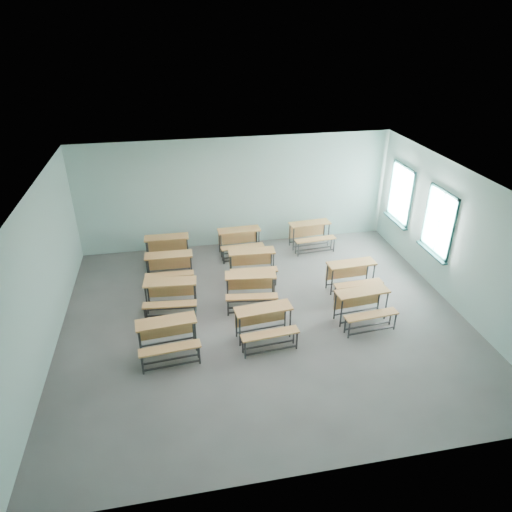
# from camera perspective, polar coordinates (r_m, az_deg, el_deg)

# --- Properties ---
(room) EXTENTS (9.04, 8.04, 3.24)m
(room) POSITION_cam_1_polar(r_m,az_deg,el_deg) (9.69, 1.62, -0.04)
(room) COLOR slate
(room) RESTS_ON ground
(desk_unit_r0c0) EXTENTS (1.27, 0.90, 0.75)m
(desk_unit_r0c0) POSITION_cam_1_polar(r_m,az_deg,el_deg) (9.41, -11.01, -9.53)
(desk_unit_r0c0) COLOR #CD8A4A
(desk_unit_r0c0) RESTS_ON ground
(desk_unit_r0c1) EXTENTS (1.27, 0.91, 0.75)m
(desk_unit_r0c1) POSITION_cam_1_polar(r_m,az_deg,el_deg) (9.60, 1.11, -8.05)
(desk_unit_r0c1) COLOR #CD8A4A
(desk_unit_r0c1) RESTS_ON ground
(desk_unit_r0c2) EXTENTS (1.27, 0.90, 0.75)m
(desk_unit_r0c2) POSITION_cam_1_polar(r_m,az_deg,el_deg) (10.41, 13.30, -5.71)
(desk_unit_r0c2) COLOR #CD8A4A
(desk_unit_r0c2) RESTS_ON ground
(desk_unit_r1c0) EXTENTS (1.27, 0.91, 0.75)m
(desk_unit_r1c0) POSITION_cam_1_polar(r_m,az_deg,el_deg) (10.66, -10.64, -4.53)
(desk_unit_r1c0) COLOR #CD8A4A
(desk_unit_r1c0) RESTS_ON ground
(desk_unit_r1c1) EXTENTS (1.29, 0.95, 0.75)m
(desk_unit_r1c1) POSITION_cam_1_polar(r_m,az_deg,el_deg) (10.74, -0.65, -3.71)
(desk_unit_r1c1) COLOR #CD8A4A
(desk_unit_r1c1) RESTS_ON ground
(desk_unit_r1c2) EXTENTS (1.24, 0.87, 0.75)m
(desk_unit_r1c2) POSITION_cam_1_polar(r_m,az_deg,el_deg) (11.47, 11.97, -2.15)
(desk_unit_r1c2) COLOR #CD8A4A
(desk_unit_r1c2) RESTS_ON ground
(desk_unit_r2c0) EXTENTS (1.22, 0.84, 0.75)m
(desk_unit_r2c0) POSITION_cam_1_polar(r_m,az_deg,el_deg) (11.81, -10.79, -1.08)
(desk_unit_r2c0) COLOR #CD8A4A
(desk_unit_r2c0) RESTS_ON ground
(desk_unit_r2c1) EXTENTS (1.25, 0.88, 0.75)m
(desk_unit_r2c1) POSITION_cam_1_polar(r_m,az_deg,el_deg) (11.79, -0.49, -0.61)
(desk_unit_r2c1) COLOR #CD8A4A
(desk_unit_r2c1) RESTS_ON ground
(desk_unit_r3c0) EXTENTS (1.22, 0.83, 0.75)m
(desk_unit_r3c0) POSITION_cam_1_polar(r_m,az_deg,el_deg) (12.75, -11.03, 1.19)
(desk_unit_r3c0) COLOR #CD8A4A
(desk_unit_r3c0) RESTS_ON ground
(desk_unit_r3c1) EXTENTS (1.23, 0.85, 0.75)m
(desk_unit_r3c1) POSITION_cam_1_polar(r_m,az_deg,el_deg) (12.96, -2.03, 2.19)
(desk_unit_r3c1) COLOR #CD8A4A
(desk_unit_r3c1) RESTS_ON ground
(desk_unit_r3c2) EXTENTS (1.26, 0.90, 0.75)m
(desk_unit_r3c2) POSITION_cam_1_polar(r_m,az_deg,el_deg) (13.47, 6.86, 3.04)
(desk_unit_r3c2) COLOR #CD8A4A
(desk_unit_r3c2) RESTS_ON ground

